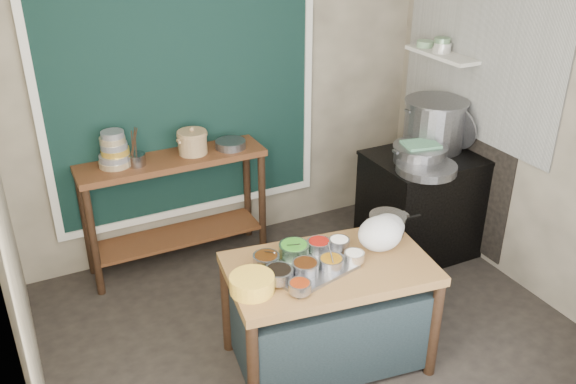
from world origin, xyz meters
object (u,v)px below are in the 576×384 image
utensil_cup (136,159)px  steamer (420,154)px  prep_table (328,314)px  back_counter (176,211)px  stove_block (423,206)px  saucepan (387,224)px  condiment_tray (311,268)px  ceramic_crock (193,143)px  yellow_basin (252,284)px  stock_pot (434,124)px

utensil_cup → steamer: bearing=-20.9°
prep_table → back_counter: (-0.50, 1.58, 0.10)m
utensil_cup → steamer: size_ratio=0.34×
stove_block → saucepan: bearing=-141.6°
condiment_tray → steamer: size_ratio=1.15×
stove_block → condiment_tray: stove_block is taller
back_counter → ceramic_crock: size_ratio=5.99×
prep_table → steamer: steamer is taller
yellow_basin → utensil_cup: bearing=98.8°
back_counter → prep_table: bearing=-72.3°
stove_block → condiment_tray: (-1.53, -0.85, 0.34)m
prep_table → yellow_basin: bearing=-168.2°
back_counter → stove_block: back_counter is taller
utensil_cup → ceramic_crock: ceramic_crock is taller
saucepan → steamer: size_ratio=0.58×
condiment_tray → ceramic_crock: size_ratio=2.06×
yellow_basin → condiment_tray: bearing=5.7°
condiment_tray → prep_table: bearing=-1.6°
yellow_basin → prep_table: bearing=3.9°
back_counter → condiment_tray: size_ratio=2.91×
condiment_tray → stock_pot: (1.66, 0.97, 0.32)m
yellow_basin → ceramic_crock: bearing=82.8°
prep_table → condiment_tray: size_ratio=2.51×
condiment_tray → steamer: bearing=29.3°
saucepan → stock_pot: (1.00, 0.81, 0.27)m
condiment_tray → utensil_cup: bearing=112.6°
steamer → stove_block: bearing=25.7°
prep_table → stove_block: bearing=39.2°
yellow_basin → saucepan: (1.06, 0.20, 0.02)m
condiment_tray → utensil_cup: utensil_cup is taller
utensil_cup → stock_pot: 2.38m
utensil_cup → yellow_basin: bearing=-81.2°
stock_pot → steamer: bearing=-145.2°
back_counter → yellow_basin: bearing=-91.0°
steamer → ceramic_crock: bearing=153.1°
saucepan → stove_block: bearing=41.6°
yellow_basin → saucepan: saucepan is taller
back_counter → condiment_tray: back_counter is taller
back_counter → condiment_tray: (0.37, -1.58, 0.29)m
condiment_tray → ceramic_crock: ceramic_crock is taller
ceramic_crock → stock_pot: size_ratio=0.46×
prep_table → yellow_basin: (-0.53, -0.04, 0.42)m
stove_block → steamer: bearing=-154.3°
saucepan → ceramic_crock: bearing=124.1°
stove_block → condiment_tray: bearing=-151.0°
condiment_tray → stock_pot: 1.95m
yellow_basin → steamer: steamer is taller
yellow_basin → ceramic_crock: (0.20, 1.62, 0.23)m
condiment_tray → saucepan: saucepan is taller
stove_block → stock_pot: (0.13, 0.12, 0.66)m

